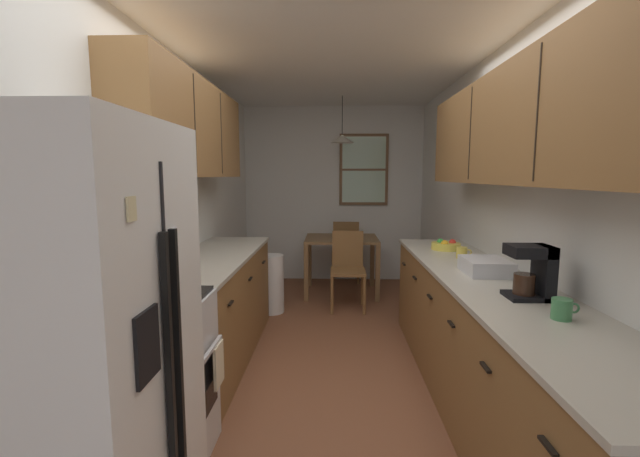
{
  "coord_description": "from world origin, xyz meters",
  "views": [
    {
      "loc": [
        -0.0,
        -2.6,
        1.56
      ],
      "look_at": [
        -0.12,
        1.25,
        1.07
      ],
      "focal_mm": 23.53,
      "sensor_mm": 36.0,
      "label": 1
    }
  ],
  "objects_px": {
    "mug_by_coffeemaker": "(562,309)",
    "table_serving_bowl": "(348,234)",
    "dish_rack": "(486,266)",
    "microwave_over_range": "(110,151)",
    "dining_chair_near": "(348,266)",
    "fruit_bowl": "(446,245)",
    "storage_canister": "(177,264)",
    "stove_range": "(145,382)",
    "trash_bin": "(272,284)",
    "dining_table": "(342,246)",
    "coffee_maker": "(534,271)",
    "refrigerator": "(67,373)",
    "dining_chair_far": "(346,248)",
    "mug_spare": "(462,253)"
  },
  "relations": [
    {
      "from": "trash_bin",
      "to": "storage_canister",
      "type": "distance_m",
      "value": 2.17
    },
    {
      "from": "stove_range",
      "to": "mug_by_coffeemaker",
      "type": "bearing_deg",
      "value": -4.89
    },
    {
      "from": "microwave_over_range",
      "to": "mug_by_coffeemaker",
      "type": "distance_m",
      "value": 2.29
    },
    {
      "from": "refrigerator",
      "to": "storage_canister",
      "type": "distance_m",
      "value": 1.24
    },
    {
      "from": "dining_table",
      "to": "refrigerator",
      "type": "bearing_deg",
      "value": -104.4
    },
    {
      "from": "dining_table",
      "to": "table_serving_bowl",
      "type": "bearing_deg",
      "value": 42.64
    },
    {
      "from": "microwave_over_range",
      "to": "refrigerator",
      "type": "bearing_deg",
      "value": -76.03
    },
    {
      "from": "microwave_over_range",
      "to": "trash_bin",
      "type": "relative_size",
      "value": 0.88
    },
    {
      "from": "microwave_over_range",
      "to": "storage_canister",
      "type": "distance_m",
      "value": 0.87
    },
    {
      "from": "fruit_bowl",
      "to": "table_serving_bowl",
      "type": "xyz_separation_m",
      "value": [
        -0.81,
        1.79,
        -0.16
      ]
    },
    {
      "from": "dining_table",
      "to": "table_serving_bowl",
      "type": "xyz_separation_m",
      "value": [
        0.09,
        0.08,
        0.15
      ]
    },
    {
      "from": "stove_range",
      "to": "mug_spare",
      "type": "height_order",
      "value": "stove_range"
    },
    {
      "from": "coffee_maker",
      "to": "mug_by_coffeemaker",
      "type": "relative_size",
      "value": 2.3
    },
    {
      "from": "mug_spare",
      "to": "table_serving_bowl",
      "type": "relative_size",
      "value": 0.67
    },
    {
      "from": "table_serving_bowl",
      "to": "microwave_over_range",
      "type": "bearing_deg",
      "value": -110.75
    },
    {
      "from": "refrigerator",
      "to": "mug_spare",
      "type": "distance_m",
      "value": 2.76
    },
    {
      "from": "stove_range",
      "to": "trash_bin",
      "type": "distance_m",
      "value": 2.58
    },
    {
      "from": "mug_by_coffeemaker",
      "to": "table_serving_bowl",
      "type": "bearing_deg",
      "value": 103.31
    },
    {
      "from": "storage_canister",
      "to": "mug_spare",
      "type": "relative_size",
      "value": 1.58
    },
    {
      "from": "mug_by_coffeemaker",
      "to": "dining_chair_near",
      "type": "bearing_deg",
      "value": 106.65
    },
    {
      "from": "microwave_over_range",
      "to": "dining_chair_far",
      "type": "relative_size",
      "value": 0.64
    },
    {
      "from": "dining_chair_near",
      "to": "dining_chair_far",
      "type": "distance_m",
      "value": 1.21
    },
    {
      "from": "fruit_bowl",
      "to": "dish_rack",
      "type": "bearing_deg",
      "value": -88.71
    },
    {
      "from": "dining_table",
      "to": "mug_spare",
      "type": "height_order",
      "value": "mug_spare"
    },
    {
      "from": "table_serving_bowl",
      "to": "mug_spare",
      "type": "bearing_deg",
      "value": -69.34
    },
    {
      "from": "dining_chair_near",
      "to": "dining_chair_far",
      "type": "relative_size",
      "value": 1.0
    },
    {
      "from": "coffee_maker",
      "to": "mug_spare",
      "type": "distance_m",
      "value": 1.09
    },
    {
      "from": "coffee_maker",
      "to": "table_serving_bowl",
      "type": "bearing_deg",
      "value": 104.96
    },
    {
      "from": "stove_range",
      "to": "mug_by_coffeemaker",
      "type": "height_order",
      "value": "stove_range"
    },
    {
      "from": "microwave_over_range",
      "to": "table_serving_bowl",
      "type": "distance_m",
      "value": 3.79
    },
    {
      "from": "table_serving_bowl",
      "to": "dining_table",
      "type": "bearing_deg",
      "value": -137.36
    },
    {
      "from": "table_serving_bowl",
      "to": "trash_bin",
      "type": "bearing_deg",
      "value": -135.57
    },
    {
      "from": "dining_chair_near",
      "to": "table_serving_bowl",
      "type": "bearing_deg",
      "value": 88.16
    },
    {
      "from": "dining_chair_far",
      "to": "mug_spare",
      "type": "bearing_deg",
      "value": -72.94
    },
    {
      "from": "trash_bin",
      "to": "coffee_maker",
      "type": "height_order",
      "value": "coffee_maker"
    },
    {
      "from": "dining_chair_far",
      "to": "trash_bin",
      "type": "xyz_separation_m",
      "value": [
        -0.89,
        -1.4,
        -0.17
      ]
    },
    {
      "from": "fruit_bowl",
      "to": "coffee_maker",
      "type": "bearing_deg",
      "value": -87.42
    },
    {
      "from": "stove_range",
      "to": "mug_spare",
      "type": "bearing_deg",
      "value": 31.6
    },
    {
      "from": "table_serving_bowl",
      "to": "refrigerator",
      "type": "bearing_deg",
      "value": -105.24
    },
    {
      "from": "mug_by_coffeemaker",
      "to": "dining_chair_far",
      "type": "bearing_deg",
      "value": 101.76
    },
    {
      "from": "stove_range",
      "to": "dining_chair_near",
      "type": "height_order",
      "value": "stove_range"
    },
    {
      "from": "refrigerator",
      "to": "dining_chair_near",
      "type": "bearing_deg",
      "value": 72.27
    },
    {
      "from": "coffee_maker",
      "to": "dining_chair_far",
      "type": "bearing_deg",
      "value": 103.07
    },
    {
      "from": "storage_canister",
      "to": "table_serving_bowl",
      "type": "relative_size",
      "value": 1.07
    },
    {
      "from": "microwave_over_range",
      "to": "fruit_bowl",
      "type": "relative_size",
      "value": 2.28
    },
    {
      "from": "refrigerator",
      "to": "dining_chair_far",
      "type": "bearing_deg",
      "value": 76.49
    },
    {
      "from": "dining_table",
      "to": "storage_canister",
      "type": "relative_size",
      "value": 4.87
    },
    {
      "from": "dish_rack",
      "to": "microwave_over_range",
      "type": "bearing_deg",
      "value": -161.19
    },
    {
      "from": "dining_table",
      "to": "mug_by_coffeemaker",
      "type": "distance_m",
      "value": 3.67
    },
    {
      "from": "dish_rack",
      "to": "table_serving_bowl",
      "type": "xyz_separation_m",
      "value": [
        -0.83,
        2.71,
        -0.17
      ]
    }
  ]
}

